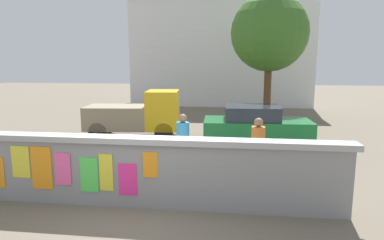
% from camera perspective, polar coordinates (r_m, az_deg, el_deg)
% --- Properties ---
extents(ground, '(60.00, 60.00, 0.00)m').
position_cam_1_polar(ground, '(14.93, 0.23, -1.68)').
color(ground, '#6B6051').
extents(poster_wall, '(8.26, 0.42, 1.47)m').
position_cam_1_polar(poster_wall, '(7.12, -7.89, -8.46)').
color(poster_wall, gray).
rests_on(poster_wall, ground).
extents(auto_rickshaw_truck, '(3.73, 1.84, 1.85)m').
position_cam_1_polar(auto_rickshaw_truck, '(13.55, -9.07, 0.87)').
color(auto_rickshaw_truck, black).
rests_on(auto_rickshaw_truck, ground).
extents(car_parked, '(3.88, 1.88, 1.40)m').
position_cam_1_polar(car_parked, '(12.50, 10.59, -0.71)').
color(car_parked, black).
rests_on(car_parked, ground).
extents(motorcycle, '(1.90, 0.56, 0.87)m').
position_cam_1_polar(motorcycle, '(10.79, -19.09, -4.22)').
color(motorcycle, black).
rests_on(motorcycle, ground).
extents(bicycle_near, '(1.70, 0.44, 0.95)m').
position_cam_1_polar(bicycle_near, '(9.00, -10.38, -7.23)').
color(bicycle_near, black).
rests_on(bicycle_near, ground).
extents(person_walking, '(0.44, 0.44, 1.62)m').
position_cam_1_polar(person_walking, '(9.01, -1.54, -2.97)').
color(person_walking, '#338CBF').
rests_on(person_walking, ground).
extents(person_bystander, '(0.37, 0.37, 1.62)m').
position_cam_1_polar(person_bystander, '(8.55, 10.99, -3.84)').
color(person_bystander, '#338CBF').
rests_on(person_bystander, ground).
extents(tree_roadside, '(3.73, 3.73, 6.21)m').
position_cam_1_polar(tree_roadside, '(17.36, 12.86, 14.01)').
color(tree_roadside, brown).
rests_on(tree_roadside, ground).
extents(building_background, '(12.29, 6.96, 7.40)m').
position_cam_1_polar(building_background, '(25.54, 5.06, 11.45)').
color(building_background, white).
rests_on(building_background, ground).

